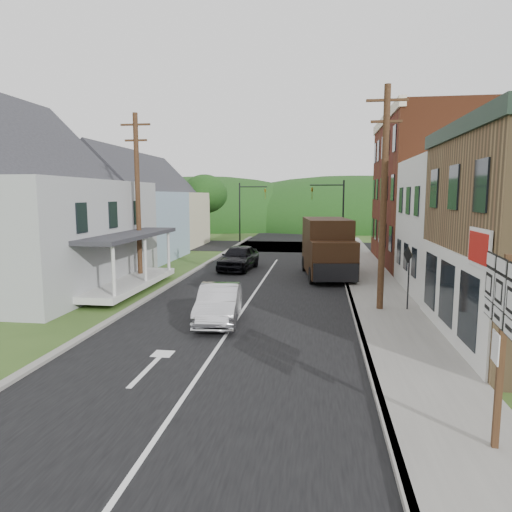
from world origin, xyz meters
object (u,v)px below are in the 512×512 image
at_px(silver_sedan, 219,304).
at_px(warning_sign, 408,269).
at_px(delivery_van, 328,248).
at_px(dark_sedan, 239,258).
at_px(route_sign_cluster, 500,324).

bearing_deg(silver_sedan, warning_sign, 12.12).
distance_m(delivery_van, warning_sign, 8.34).
xyz_separation_m(silver_sedan, delivery_van, (4.18, 10.13, 1.03)).
bearing_deg(delivery_van, silver_sedan, -119.58).
distance_m(dark_sedan, route_sign_cluster, 21.80).
distance_m(silver_sedan, route_sign_cluster, 10.74).
distance_m(dark_sedan, delivery_van, 5.99).
distance_m(silver_sedan, warning_sign, 7.73).
xyz_separation_m(delivery_van, route_sign_cluster, (2.75, -18.14, 0.75)).
relative_size(dark_sedan, route_sign_cluster, 1.29).
relative_size(dark_sedan, delivery_van, 0.73).
bearing_deg(route_sign_cluster, dark_sedan, 118.70).
bearing_deg(dark_sedan, route_sign_cluster, -61.24).
height_order(silver_sedan, warning_sign, warning_sign).
relative_size(delivery_van, warning_sign, 2.44).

